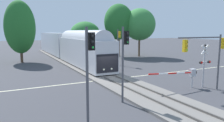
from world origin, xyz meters
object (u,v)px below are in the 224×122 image
at_px(crossing_gate_near, 188,73).
at_px(maple_right_background, 140,25).
at_px(elm_centre_background, 85,34).
at_px(traffic_signal_median, 125,52).
at_px(oak_behind_train, 20,27).
at_px(oak_far_right, 119,22).
at_px(traffic_signal_near_right, 208,49).
at_px(crossing_signal_mast, 204,61).
at_px(traffic_signal_near_left, 89,60).
at_px(commuter_train, 66,45).
at_px(traffic_signal_far_side, 119,41).

bearing_deg(crossing_gate_near, maple_right_background, 66.19).
distance_m(crossing_gate_near, elm_centre_background, 32.17).
height_order(crossing_gate_near, traffic_signal_median, traffic_signal_median).
height_order(oak_behind_train, oak_far_right, oak_far_right).
bearing_deg(traffic_signal_near_right, traffic_signal_median, 174.36).
bearing_deg(crossing_signal_mast, crossing_gate_near, 167.01).
bearing_deg(traffic_signal_median, traffic_signal_near_left, -146.76).
relative_size(commuter_train, traffic_signal_near_right, 7.12).
height_order(traffic_signal_near_right, traffic_signal_near_left, traffic_signal_near_left).
distance_m(commuter_train, traffic_signal_median, 26.39).
height_order(traffic_signal_median, elm_centre_background, elm_centre_background).
xyz_separation_m(crossing_signal_mast, maple_right_background, (8.54, 23.55, 4.18)).
bearing_deg(traffic_signal_far_side, oak_far_right, 61.37).
relative_size(crossing_gate_near, elm_centre_background, 0.75).
relative_size(crossing_gate_near, maple_right_background, 0.56).
distance_m(crossing_gate_near, traffic_signal_median, 7.69).
xyz_separation_m(crossing_signal_mast, elm_centre_background, (-0.31, 32.36, 2.19)).
bearing_deg(crossing_gate_near, traffic_signal_median, -174.27).
relative_size(crossing_signal_mast, traffic_signal_near_left, 0.75).
xyz_separation_m(traffic_signal_near_right, oak_far_right, (5.65, 26.69, 3.40)).
distance_m(traffic_signal_far_side, elm_centre_background, 16.92).
relative_size(traffic_signal_near_right, elm_centre_background, 0.73).
distance_m(traffic_signal_near_right, traffic_signal_median, 8.02).
height_order(crossing_signal_mast, traffic_signal_median, traffic_signal_median).
bearing_deg(traffic_signal_near_right, maple_right_background, 68.92).
relative_size(oak_far_right, elm_centre_background, 1.46).
relative_size(crossing_gate_near, traffic_signal_near_left, 1.02).
xyz_separation_m(crossing_gate_near, traffic_signal_median, (-7.28, -0.73, 2.37)).
height_order(traffic_signal_near_left, oak_behind_train, oak_behind_train).
distance_m(oak_far_right, elm_centre_background, 8.80).
relative_size(traffic_signal_median, traffic_signal_far_side, 1.01).
relative_size(commuter_train, traffic_signal_near_left, 6.99).
bearing_deg(oak_behind_train, maple_right_background, -5.04).
bearing_deg(traffic_signal_far_side, traffic_signal_median, -117.19).
relative_size(crossing_signal_mast, oak_far_right, 0.38).
height_order(traffic_signal_far_side, oak_behind_train, oak_behind_train).
relative_size(commuter_train, oak_behind_train, 3.72).
bearing_deg(traffic_signal_near_right, elm_centre_background, 88.87).
xyz_separation_m(commuter_train, traffic_signal_near_left, (-6.22, -28.65, 0.95)).
bearing_deg(traffic_signal_near_left, crossing_signal_mast, 12.26).
bearing_deg(oak_far_right, traffic_signal_near_right, -101.95).
bearing_deg(traffic_signal_median, crossing_signal_mast, 2.19).
relative_size(traffic_signal_near_right, traffic_signal_near_left, 0.98).
bearing_deg(crossing_gate_near, traffic_signal_near_left, -164.03).
xyz_separation_m(crossing_gate_near, maple_right_background, (10.22, 23.17, 5.29)).
distance_m(commuter_train, elm_centre_background, 9.07).
xyz_separation_m(crossing_signal_mast, traffic_signal_median, (-8.96, -0.34, 1.26)).
relative_size(commuter_train, crossing_gate_near, 6.88).
bearing_deg(maple_right_background, oak_behind_train, 174.96).
bearing_deg(oak_far_right, elm_centre_background, 126.25).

